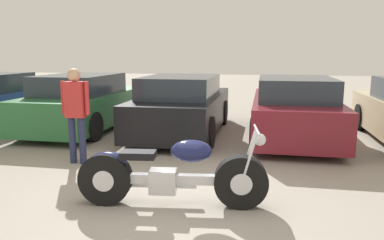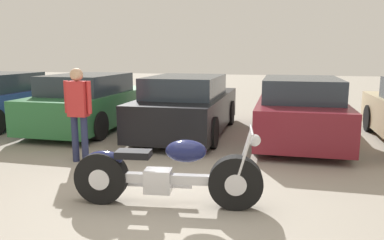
% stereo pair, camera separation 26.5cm
% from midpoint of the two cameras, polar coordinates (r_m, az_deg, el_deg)
% --- Properties ---
extents(ground_plane, '(60.00, 60.00, 0.00)m').
position_cam_midpoint_polar(ground_plane, '(4.92, -2.97, -12.99)').
color(ground_plane, gray).
extents(motorcycle, '(2.42, 0.68, 1.02)m').
position_cam_midpoint_polar(motorcycle, '(4.82, -2.47, -8.17)').
color(motorcycle, black).
rests_on(motorcycle, ground_plane).
extents(parked_car_blue, '(1.87, 4.30, 1.41)m').
position_cam_midpoint_polar(parked_car_blue, '(11.35, -26.53, 2.66)').
color(parked_car_blue, '#2D479E').
rests_on(parked_car_blue, ground_plane).
extents(parked_car_green, '(1.87, 4.30, 1.41)m').
position_cam_midpoint_polar(parked_car_green, '(10.05, -14.32, 2.58)').
color(parked_car_green, '#286B38').
rests_on(parked_car_green, ground_plane).
extents(parked_car_black, '(1.87, 4.30, 1.41)m').
position_cam_midpoint_polar(parked_car_black, '(9.04, 0.17, 2.08)').
color(parked_car_black, black).
rests_on(parked_car_black, ground_plane).
extents(parked_car_maroon, '(1.87, 4.30, 1.41)m').
position_cam_midpoint_polar(parked_car_maroon, '(8.79, 16.91, 1.41)').
color(parked_car_maroon, maroon).
rests_on(parked_car_maroon, ground_plane).
extents(person_standing, '(0.52, 0.22, 1.68)m').
position_cam_midpoint_polar(person_standing, '(6.86, -15.90, 1.91)').
color(person_standing, '#232847').
rests_on(person_standing, ground_plane).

